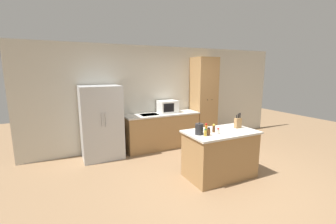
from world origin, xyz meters
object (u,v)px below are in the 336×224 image
refrigerator (101,122)px  spice_bottle_green_herb (209,132)px  pantry_cabinet (203,100)px  kettle (199,129)px  knife_block (238,123)px  spice_bottle_short_red (214,128)px  microwave (167,106)px  spice_bottle_tall_dark (206,128)px  spice_bottle_amber_oil (205,133)px  spice_bottle_pale_salt (218,131)px

refrigerator → spice_bottle_green_herb: refrigerator is taller
pantry_cabinet → spice_bottle_green_herb: (-1.34, -2.10, -0.22)m
pantry_cabinet → kettle: pantry_cabinet is taller
refrigerator → knife_block: (2.27, -1.88, 0.16)m
spice_bottle_short_red → kettle: 0.32m
microwave → spice_bottle_tall_dark: size_ratio=2.81×
knife_block → spice_bottle_tall_dark: bearing=-179.1°
refrigerator → spice_bottle_tall_dark: (1.52, -1.89, 0.13)m
spice_bottle_amber_oil → kettle: size_ratio=0.57×
refrigerator → spice_bottle_pale_salt: bearing=-51.1°
spice_bottle_tall_dark → spice_bottle_short_red: size_ratio=1.16×
microwave → kettle: bearing=-100.4°
spice_bottle_amber_oil → pantry_cabinet: bearing=56.1°
pantry_cabinet → spice_bottle_pale_salt: (-1.15, -2.11, -0.23)m
spice_bottle_pale_salt → spice_bottle_green_herb: bearing=178.0°
spice_bottle_tall_dark → spice_bottle_pale_salt: size_ratio=1.59×
microwave → spice_bottle_green_herb: (-0.26, -2.16, -0.11)m
refrigerator → kettle: bearing=-55.1°
pantry_cabinet → spice_bottle_tall_dark: 2.34m
microwave → knife_block: (0.55, -2.00, -0.07)m
spice_bottle_amber_oil → spice_bottle_green_herb: spice_bottle_green_herb is taller
microwave → spice_bottle_green_herb: microwave is taller
microwave → spice_bottle_pale_salt: size_ratio=4.47×
pantry_cabinet → microwave: (-1.09, 0.06, -0.11)m
spice_bottle_short_red → spice_bottle_pale_salt: spice_bottle_short_red is taller
spice_bottle_tall_dark → spice_bottle_amber_oil: bearing=-128.9°
refrigerator → microwave: 1.74m
spice_bottle_pale_salt → spice_bottle_short_red: bearing=86.8°
spice_bottle_green_herb → microwave: bearing=83.2°
refrigerator → spice_bottle_short_red: 2.54m
spice_bottle_green_herb → spice_bottle_pale_salt: size_ratio=1.31×
spice_bottle_green_herb → kettle: size_ratio=0.65×
spice_bottle_tall_dark → kettle: 0.18m
pantry_cabinet → spice_bottle_amber_oil: 2.55m
spice_bottle_pale_salt → spice_bottle_tall_dark: bearing=130.9°
spice_bottle_tall_dark → spice_bottle_green_herb: spice_bottle_tall_dark is taller
pantry_cabinet → spice_bottle_green_herb: 2.51m
kettle → spice_bottle_short_red: bearing=1.2°
spice_bottle_tall_dark → kettle: bearing=-169.1°
spice_bottle_green_herb → kettle: (-0.12, 0.12, 0.03)m
refrigerator → spice_bottle_tall_dark: refrigerator is taller
microwave → knife_block: bearing=-74.5°
spice_bottle_green_herb → spice_bottle_tall_dark: bearing=70.0°
spice_bottle_amber_oil → spice_bottle_green_herb: size_ratio=0.88×
microwave → spice_bottle_pale_salt: 2.18m
microwave → spice_bottle_short_red: (-0.05, -2.04, -0.11)m
spice_bottle_amber_oil → spice_bottle_pale_salt: bearing=-0.7°
pantry_cabinet → spice_bottle_amber_oil: pantry_cabinet is taller
refrigerator → knife_block: 2.95m
spice_bottle_short_red → spice_bottle_pale_salt: 0.14m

